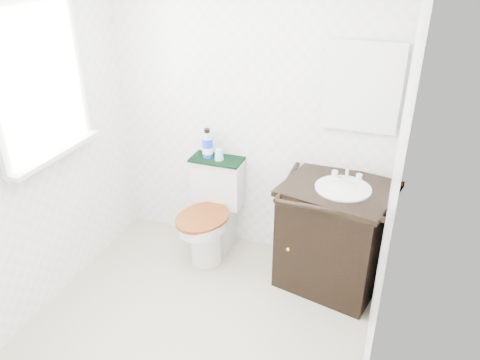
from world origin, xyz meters
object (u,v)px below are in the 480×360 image
Objects in this scene: trash_bin at (284,242)px; mouthwash_bottle at (207,144)px; cup at (219,154)px; toilet at (212,215)px; vanity at (334,233)px.

mouthwash_bottle reaches higher than trash_bin.
cup is at bearing 178.98° from trash_bin.
vanity is at bearing -3.77° from toilet.
trash_bin is 1.26× the size of mouthwash_bottle.
mouthwash_bottle reaches higher than cup.
vanity is at bearing -21.86° from trash_bin.
toilet is at bearing -103.73° from cup.
mouthwash_bottle is (-0.67, 0.03, 0.75)m from trash_bin.
trash_bin is at bearing 9.45° from toilet.
trash_bin is at bearing -1.02° from cup.
toilet is 0.58m from mouthwash_bottle.
vanity reaches higher than toilet.
trash_bin is 0.89m from cup.
toilet is 0.51m from cup.
vanity is 3.07× the size of trash_bin.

